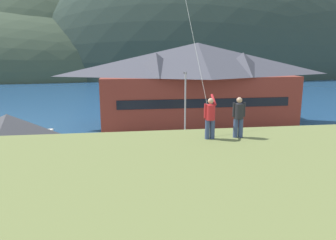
{
  "coord_description": "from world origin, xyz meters",
  "views": [
    {
      "loc": [
        -3.93,
        -21.0,
        10.17
      ],
      "look_at": [
        0.29,
        9.0,
        3.57
      ],
      "focal_mm": 34.45,
      "sensor_mm": 36.0,
      "label": 1
    }
  ],
  "objects_px": {
    "parked_car_front_row_silver": "(146,152)",
    "parked_car_front_row_red": "(77,188)",
    "person_kite_flyer": "(210,117)",
    "harbor_lodge": "(197,82)",
    "moored_boat_wharfside": "(134,109)",
    "parking_light_pole": "(185,106)",
    "parked_car_front_row_end": "(215,176)",
    "parked_car_lone_by_shed": "(206,153)",
    "person_companion": "(239,116)",
    "storage_shed_near_lot": "(10,147)",
    "parked_car_back_row_right": "(86,160)",
    "wharf_dock": "(151,106)",
    "parked_car_mid_row_near": "(302,171)"
  },
  "relations": [
    {
      "from": "storage_shed_near_lot",
      "to": "person_companion",
      "type": "xyz_separation_m",
      "value": [
        13.69,
        -12.62,
        4.61
      ]
    },
    {
      "from": "parking_light_pole",
      "to": "person_companion",
      "type": "xyz_separation_m",
      "value": [
        -1.34,
        -18.69,
        2.8
      ]
    },
    {
      "from": "person_companion",
      "to": "parked_car_lone_by_shed",
      "type": "bearing_deg",
      "value": 80.34
    },
    {
      "from": "parked_car_front_row_silver",
      "to": "moored_boat_wharfside",
      "type": "bearing_deg",
      "value": 90.74
    },
    {
      "from": "moored_boat_wharfside",
      "to": "parking_light_pole",
      "type": "height_order",
      "value": "parking_light_pole"
    },
    {
      "from": "parked_car_lone_by_shed",
      "to": "parked_car_front_row_red",
      "type": "relative_size",
      "value": 1.01
    },
    {
      "from": "wharf_dock",
      "to": "parked_car_mid_row_near",
      "type": "height_order",
      "value": "parked_car_mid_row_near"
    },
    {
      "from": "moored_boat_wharfside",
      "to": "parked_car_front_row_silver",
      "type": "xyz_separation_m",
      "value": [
        0.3,
        -23.69,
        0.34
      ]
    },
    {
      "from": "parked_car_front_row_red",
      "to": "person_companion",
      "type": "height_order",
      "value": "person_companion"
    },
    {
      "from": "harbor_lodge",
      "to": "parked_car_front_row_end",
      "type": "xyz_separation_m",
      "value": [
        -3.44,
        -21.04,
        -4.83
      ]
    },
    {
      "from": "moored_boat_wharfside",
      "to": "parking_light_pole",
      "type": "distance_m",
      "value": 21.13
    },
    {
      "from": "storage_shed_near_lot",
      "to": "parked_car_back_row_right",
      "type": "height_order",
      "value": "storage_shed_near_lot"
    },
    {
      "from": "person_kite_flyer",
      "to": "person_companion",
      "type": "relative_size",
      "value": 1.07
    },
    {
      "from": "wharf_dock",
      "to": "parked_car_front_row_end",
      "type": "height_order",
      "value": "parked_car_front_row_end"
    },
    {
      "from": "storage_shed_near_lot",
      "to": "person_kite_flyer",
      "type": "relative_size",
      "value": 3.42
    },
    {
      "from": "harbor_lodge",
      "to": "storage_shed_near_lot",
      "type": "distance_m",
      "value": 25.64
    },
    {
      "from": "storage_shed_near_lot",
      "to": "parked_car_front_row_silver",
      "type": "height_order",
      "value": "storage_shed_near_lot"
    },
    {
      "from": "harbor_lodge",
      "to": "person_kite_flyer",
      "type": "bearing_deg",
      "value": -102.08
    },
    {
      "from": "moored_boat_wharfside",
      "to": "parked_car_lone_by_shed",
      "type": "distance_m",
      "value": 25.44
    },
    {
      "from": "harbor_lodge",
      "to": "parked_car_front_row_red",
      "type": "bearing_deg",
      "value": -121.31
    },
    {
      "from": "parked_car_mid_row_near",
      "to": "parked_car_lone_by_shed",
      "type": "distance_m",
      "value": 8.15
    },
    {
      "from": "harbor_lodge",
      "to": "parked_car_front_row_end",
      "type": "relative_size",
      "value": 6.33
    },
    {
      "from": "parked_car_front_row_end",
      "to": "person_companion",
      "type": "height_order",
      "value": "person_companion"
    },
    {
      "from": "harbor_lodge",
      "to": "person_kite_flyer",
      "type": "xyz_separation_m",
      "value": [
        -6.38,
        -29.82,
        1.54
      ]
    },
    {
      "from": "person_kite_flyer",
      "to": "wharf_dock",
      "type": "bearing_deg",
      "value": 88.32
    },
    {
      "from": "person_companion",
      "to": "parked_car_mid_row_near",
      "type": "bearing_deg",
      "value": 45.82
    },
    {
      "from": "harbor_lodge",
      "to": "person_companion",
      "type": "height_order",
      "value": "harbor_lodge"
    },
    {
      "from": "parked_car_front_row_red",
      "to": "parking_light_pole",
      "type": "height_order",
      "value": "parking_light_pole"
    },
    {
      "from": "parked_car_back_row_right",
      "to": "parked_car_front_row_silver",
      "type": "bearing_deg",
      "value": 17.3
    },
    {
      "from": "parked_car_front_row_red",
      "to": "parked_car_front_row_silver",
      "type": "bearing_deg",
      "value": 54.44
    },
    {
      "from": "parked_car_lone_by_shed",
      "to": "parked_car_front_row_end",
      "type": "xyz_separation_m",
      "value": [
        -0.73,
        -5.42,
        0.0
      ]
    },
    {
      "from": "parked_car_front_row_silver",
      "to": "parking_light_pole",
      "type": "distance_m",
      "value": 6.53
    },
    {
      "from": "parking_light_pole",
      "to": "parked_car_lone_by_shed",
      "type": "bearing_deg",
      "value": -76.74
    },
    {
      "from": "person_kite_flyer",
      "to": "harbor_lodge",
      "type": "bearing_deg",
      "value": 77.92
    },
    {
      "from": "harbor_lodge",
      "to": "parked_car_lone_by_shed",
      "type": "relative_size",
      "value": 6.21
    },
    {
      "from": "storage_shed_near_lot",
      "to": "wharf_dock",
      "type": "bearing_deg",
      "value": 66.06
    },
    {
      "from": "parked_car_lone_by_shed",
      "to": "person_kite_flyer",
      "type": "xyz_separation_m",
      "value": [
        -3.67,
        -14.19,
        6.37
      ]
    },
    {
      "from": "harbor_lodge",
      "to": "parked_car_front_row_red",
      "type": "distance_m",
      "value": 25.95
    },
    {
      "from": "storage_shed_near_lot",
      "to": "parked_car_lone_by_shed",
      "type": "distance_m",
      "value": 16.26
    },
    {
      "from": "harbor_lodge",
      "to": "parking_light_pole",
      "type": "xyz_separation_m",
      "value": [
        -3.78,
        -11.08,
        -1.28
      ]
    },
    {
      "from": "parked_car_front_row_silver",
      "to": "parked_car_front_row_red",
      "type": "height_order",
      "value": "same"
    },
    {
      "from": "wharf_dock",
      "to": "parked_car_lone_by_shed",
      "type": "relative_size",
      "value": 3.65
    },
    {
      "from": "person_kite_flyer",
      "to": "person_companion",
      "type": "xyz_separation_m",
      "value": [
        1.26,
        0.06,
        -0.02
      ]
    },
    {
      "from": "wharf_dock",
      "to": "person_companion",
      "type": "height_order",
      "value": "person_companion"
    },
    {
      "from": "storage_shed_near_lot",
      "to": "parking_light_pole",
      "type": "height_order",
      "value": "parking_light_pole"
    },
    {
      "from": "harbor_lodge",
      "to": "parked_car_mid_row_near",
      "type": "relative_size",
      "value": 6.37
    },
    {
      "from": "storage_shed_near_lot",
      "to": "parking_light_pole",
      "type": "bearing_deg",
      "value": 21.99
    },
    {
      "from": "harbor_lodge",
      "to": "parked_car_lone_by_shed",
      "type": "height_order",
      "value": "harbor_lodge"
    },
    {
      "from": "harbor_lodge",
      "to": "person_kite_flyer",
      "type": "relative_size",
      "value": 14.5
    },
    {
      "from": "moored_boat_wharfside",
      "to": "person_kite_flyer",
      "type": "distance_m",
      "value": 39.62
    }
  ]
}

